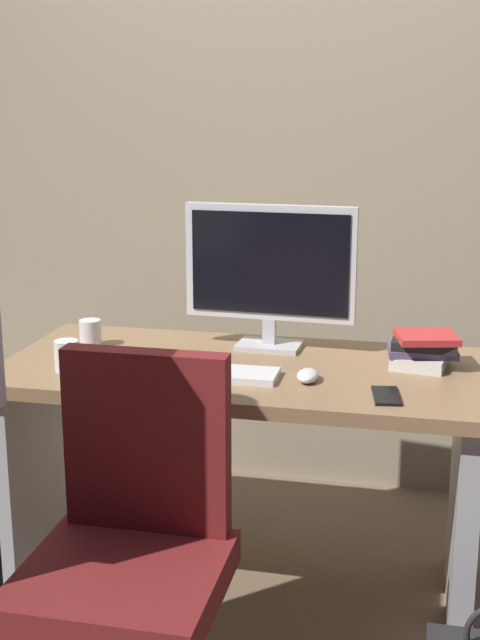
{
  "coord_description": "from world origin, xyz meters",
  "views": [
    {
      "loc": [
        0.53,
        -2.41,
        1.49
      ],
      "look_at": [
        0.0,
        -0.05,
        0.88
      ],
      "focal_mm": 48.53,
      "sensor_mm": 36.0,
      "label": 1
    }
  ],
  "objects_px": {
    "cup_by_monitor": "(90,333)",
    "cell_phone": "(386,396)",
    "monitor": "(270,269)",
    "desk": "(244,436)",
    "cup_near_keyboard": "(67,356)",
    "keyboard": "(203,372)",
    "book_stack": "(423,350)",
    "mouse": "(308,376)",
    "office_chair": "(131,582)"
  },
  "relations": [
    {
      "from": "cup_by_monitor",
      "to": "cell_phone",
      "type": "xyz_separation_m",
      "value": [
        0.96,
        -0.3,
        -0.04
      ]
    },
    {
      "from": "monitor",
      "to": "keyboard",
      "type": "relative_size",
      "value": 1.26
    },
    {
      "from": "mouse",
      "to": "book_stack",
      "type": "bearing_deg",
      "value": 33.86
    },
    {
      "from": "mouse",
      "to": "cup_by_monitor",
      "type": "bearing_deg",
      "value": 163.96
    },
    {
      "from": "desk",
      "to": "keyboard",
      "type": "height_order",
      "value": "keyboard"
    },
    {
      "from": "book_stack",
      "to": "desk",
      "type": "bearing_deg",
      "value": -169.83
    },
    {
      "from": "monitor",
      "to": "cell_phone",
      "type": "relative_size",
      "value": 3.76
    },
    {
      "from": "monitor",
      "to": "book_stack",
      "type": "distance_m",
      "value": 0.53
    },
    {
      "from": "cup_by_monitor",
      "to": "cell_phone",
      "type": "height_order",
      "value": "cup_by_monitor"
    },
    {
      "from": "office_chair",
      "to": "book_stack",
      "type": "bearing_deg",
      "value": 53.02
    },
    {
      "from": "desk",
      "to": "keyboard",
      "type": "bearing_deg",
      "value": -125.33
    },
    {
      "from": "cup_near_keyboard",
      "to": "office_chair",
      "type": "bearing_deg",
      "value": -55.51
    },
    {
      "from": "cup_near_keyboard",
      "to": "cup_by_monitor",
      "type": "bearing_deg",
      "value": 97.66
    },
    {
      "from": "monitor",
      "to": "book_stack",
      "type": "height_order",
      "value": "monitor"
    },
    {
      "from": "cup_by_monitor",
      "to": "desk",
      "type": "bearing_deg",
      "value": -10.33
    },
    {
      "from": "monitor",
      "to": "keyboard",
      "type": "bearing_deg",
      "value": -112.29
    },
    {
      "from": "desk",
      "to": "mouse",
      "type": "relative_size",
      "value": 14.36
    },
    {
      "from": "book_stack",
      "to": "cell_phone",
      "type": "bearing_deg",
      "value": -106.53
    },
    {
      "from": "keyboard",
      "to": "cup_by_monitor",
      "type": "relative_size",
      "value": 5.04
    },
    {
      "from": "keyboard",
      "to": "cell_phone",
      "type": "height_order",
      "value": "keyboard"
    },
    {
      "from": "mouse",
      "to": "office_chair",
      "type": "bearing_deg",
      "value": -116.75
    },
    {
      "from": "cup_by_monitor",
      "to": "cell_phone",
      "type": "relative_size",
      "value": 0.59
    },
    {
      "from": "office_chair",
      "to": "cell_phone",
      "type": "height_order",
      "value": "office_chair"
    },
    {
      "from": "cup_by_monitor",
      "to": "book_stack",
      "type": "bearing_deg",
      "value": -0.12
    },
    {
      "from": "office_chair",
      "to": "keyboard",
      "type": "relative_size",
      "value": 2.19
    },
    {
      "from": "monitor",
      "to": "mouse",
      "type": "bearing_deg",
      "value": -61.41
    },
    {
      "from": "mouse",
      "to": "cup_near_keyboard",
      "type": "relative_size",
      "value": 1.09
    },
    {
      "from": "cup_by_monitor",
      "to": "cup_near_keyboard",
      "type": "bearing_deg",
      "value": -82.34
    },
    {
      "from": "desk",
      "to": "cell_phone",
      "type": "xyz_separation_m",
      "value": [
        0.43,
        -0.2,
        0.23
      ]
    },
    {
      "from": "monitor",
      "to": "cup_by_monitor",
      "type": "xyz_separation_m",
      "value": [
        -0.56,
        -0.1,
        -0.21
      ]
    },
    {
      "from": "keyboard",
      "to": "book_stack",
      "type": "bearing_deg",
      "value": 19.46
    },
    {
      "from": "desk",
      "to": "cup_by_monitor",
      "type": "relative_size",
      "value": 16.83
    },
    {
      "from": "desk",
      "to": "cup_near_keyboard",
      "type": "distance_m",
      "value": 0.58
    },
    {
      "from": "office_chair",
      "to": "cup_by_monitor",
      "type": "distance_m",
      "value": 0.99
    },
    {
      "from": "desk",
      "to": "mouse",
      "type": "height_order",
      "value": "mouse"
    },
    {
      "from": "cup_near_keyboard",
      "to": "book_stack",
      "type": "relative_size",
      "value": 0.42
    },
    {
      "from": "desk",
      "to": "mouse",
      "type": "distance_m",
      "value": 0.34
    },
    {
      "from": "mouse",
      "to": "cup_near_keyboard",
      "type": "bearing_deg",
      "value": -175.34
    },
    {
      "from": "cup_near_keyboard",
      "to": "book_stack",
      "type": "distance_m",
      "value": 1.04
    },
    {
      "from": "cup_near_keyboard",
      "to": "desk",
      "type": "bearing_deg",
      "value": 19.42
    },
    {
      "from": "keyboard",
      "to": "cup_near_keyboard",
      "type": "distance_m",
      "value": 0.4
    },
    {
      "from": "book_stack",
      "to": "cell_phone",
      "type": "height_order",
      "value": "book_stack"
    },
    {
      "from": "desk",
      "to": "monitor",
      "type": "relative_size",
      "value": 2.66
    },
    {
      "from": "cup_near_keyboard",
      "to": "cell_phone",
      "type": "relative_size",
      "value": 0.64
    },
    {
      "from": "mouse",
      "to": "cup_by_monitor",
      "type": "height_order",
      "value": "cup_by_monitor"
    },
    {
      "from": "cup_near_keyboard",
      "to": "cup_by_monitor",
      "type": "xyz_separation_m",
      "value": [
        -0.04,
        0.27,
        -0.0
      ]
    },
    {
      "from": "desk",
      "to": "book_stack",
      "type": "xyz_separation_m",
      "value": [
        0.52,
        0.09,
        0.28
      ]
    },
    {
      "from": "office_chair",
      "to": "mouse",
      "type": "relative_size",
      "value": 9.4
    },
    {
      "from": "cup_by_monitor",
      "to": "book_stack",
      "type": "height_order",
      "value": "book_stack"
    },
    {
      "from": "monitor",
      "to": "cup_near_keyboard",
      "type": "bearing_deg",
      "value": -145.34
    }
  ]
}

